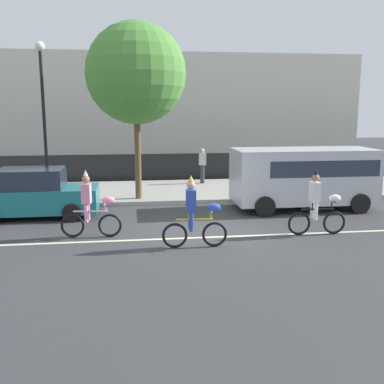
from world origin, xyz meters
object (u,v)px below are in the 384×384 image
object	(u,v)px
parked_car_teal	(34,194)
pedestrian_onlooker	(202,165)
parade_cyclist_cobalt	(195,216)
street_lamp_post	(43,98)
parked_van_silver	(305,174)
parade_cyclist_pink	(91,208)
parade_cyclist_zebra	(318,206)

from	to	relation	value
parked_car_teal	pedestrian_onlooker	world-z (taller)	pedestrian_onlooker
parade_cyclist_cobalt	street_lamp_post	distance (m)	8.66
parade_cyclist_cobalt	parked_van_silver	xyz separation A→B (m)	(4.57, 4.04, 0.44)
parade_cyclist_pink	parade_cyclist_zebra	bearing A→B (deg)	-5.28
street_lamp_post	pedestrian_onlooker	size ratio (longest dim) A/B	3.62
parade_cyclist_pink	pedestrian_onlooker	bearing A→B (deg)	60.85
parade_cyclist_pink	parade_cyclist_zebra	distance (m)	6.46
parade_cyclist_pink	parked_car_teal	world-z (taller)	parade_cyclist_pink
parade_cyclist_cobalt	pedestrian_onlooker	bearing A→B (deg)	79.88
parade_cyclist_pink	parade_cyclist_zebra	xyz separation A→B (m)	(6.43, -0.59, 0.00)
parked_van_silver	parked_car_teal	world-z (taller)	parked_van_silver
parade_cyclist_zebra	pedestrian_onlooker	world-z (taller)	parade_cyclist_zebra
parked_van_silver	parked_car_teal	size ratio (longest dim) A/B	1.22
parade_cyclist_cobalt	street_lamp_post	bearing A→B (deg)	126.87
parade_cyclist_pink	street_lamp_post	bearing A→B (deg)	111.98
parade_cyclist_pink	pedestrian_onlooker	xyz separation A→B (m)	(4.42, 7.93, 0.17)
parade_cyclist_cobalt	pedestrian_onlooker	distance (m)	9.41
parade_cyclist_pink	parked_car_teal	distance (m)	3.41
parade_cyclist_zebra	pedestrian_onlooker	size ratio (longest dim) A/B	1.19
parade_cyclist_cobalt	parked_car_teal	distance (m)	6.30
pedestrian_onlooker	parade_cyclist_pink	bearing A→B (deg)	-119.15
pedestrian_onlooker	parade_cyclist_zebra	bearing A→B (deg)	-76.74
parked_car_teal	parade_cyclist_pink	bearing A→B (deg)	-52.35
parade_cyclist_zebra	street_lamp_post	xyz separation A→B (m)	(-8.50, 5.72, 3.15)
parade_cyclist_cobalt	parade_cyclist_zebra	world-z (taller)	same
parade_cyclist_pink	pedestrian_onlooker	world-z (taller)	parade_cyclist_pink
street_lamp_post	parade_cyclist_zebra	bearing A→B (deg)	-33.92
parade_cyclist_zebra	parked_car_teal	world-z (taller)	parade_cyclist_zebra
parade_cyclist_pink	street_lamp_post	world-z (taller)	street_lamp_post
parade_cyclist_cobalt	parked_van_silver	world-z (taller)	parked_van_silver
parade_cyclist_zebra	pedestrian_onlooker	xyz separation A→B (m)	(-2.01, 8.53, 0.17)
parked_van_silver	street_lamp_post	size ratio (longest dim) A/B	0.85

